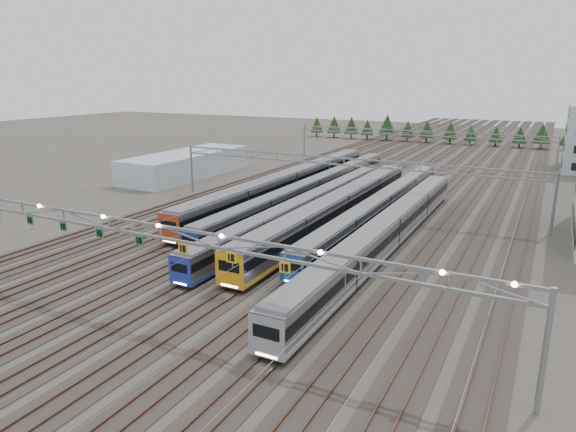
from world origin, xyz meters
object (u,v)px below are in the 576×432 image
at_px(train_e, 382,206).
at_px(gantry_mid, 344,168).
at_px(train_f, 388,231).
at_px(west_shed, 187,164).
at_px(train_b, 313,188).
at_px(train_c, 305,208).
at_px(gantry_far, 418,137).
at_px(gantry_near, 160,235).
at_px(train_d, 338,208).
at_px(train_a, 288,183).

xyz_separation_m(train_e, gantry_mid, (-6.75, 2.44, 4.48)).
xyz_separation_m(train_f, west_shed, (-49.38, 26.09, 0.25)).
bearing_deg(train_b, west_shed, 166.43).
distance_m(train_c, train_f, 14.90).
bearing_deg(train_b, gantry_far, 80.69).
height_order(train_e, gantry_mid, gantry_mid).
xyz_separation_m(train_e, train_f, (4.50, -12.26, 0.20)).
bearing_deg(gantry_near, west_shed, 126.48).
distance_m(gantry_near, gantry_far, 85.12).
height_order(gantry_near, gantry_mid, gantry_near).
distance_m(train_c, train_d, 4.58).
bearing_deg(train_a, train_b, -2.12).
relative_size(train_e, gantry_far, 0.99).
xyz_separation_m(train_d, gantry_near, (-2.30, -32.50, 4.85)).
distance_m(train_a, gantry_near, 45.76).
distance_m(train_e, gantry_mid, 8.46).
relative_size(train_a, train_c, 1.12).
relative_size(train_d, gantry_far, 0.93).
bearing_deg(train_e, train_d, -130.99).
bearing_deg(train_c, gantry_far, 87.59).
relative_size(train_e, train_f, 0.99).
relative_size(train_b, train_e, 1.15).
height_order(train_a, train_c, train_a).
xyz_separation_m(train_a, train_d, (13.50, -11.60, -0.06)).
distance_m(train_a, train_f, 29.25).
xyz_separation_m(train_f, gantry_mid, (-11.25, 14.70, 4.28)).
xyz_separation_m(train_c, gantry_near, (2.20, -31.72, 5.19)).
xyz_separation_m(train_d, train_e, (4.50, 5.18, -0.33)).
distance_m(train_b, train_f, 25.83).
height_order(train_d, gantry_near, gantry_near).
relative_size(train_c, train_f, 0.96).
bearing_deg(west_shed, train_b, -13.57).
height_order(gantry_mid, west_shed, gantry_mid).
distance_m(train_b, west_shed, 32.29).
xyz_separation_m(train_a, train_b, (4.50, -0.17, -0.40)).
bearing_deg(train_f, train_d, 141.81).
bearing_deg(gantry_mid, train_f, -52.57).
bearing_deg(train_b, train_e, -24.87).
bearing_deg(gantry_mid, gantry_far, 90.00).
relative_size(train_c, train_e, 0.97).
xyz_separation_m(train_b, train_c, (4.50, -12.22, -0.00)).
relative_size(train_d, train_e, 0.95).
xyz_separation_m(train_b, gantry_mid, (6.75, -3.82, 4.49)).
relative_size(train_d, west_shed, 1.76).
xyz_separation_m(train_b, gantry_near, (6.70, -43.94, 5.19)).
bearing_deg(train_a, train_d, -40.68).
xyz_separation_m(gantry_mid, gantry_far, (0.00, 45.00, 0.00)).
distance_m(train_d, gantry_far, 52.83).
xyz_separation_m(train_a, train_e, (18.00, -6.43, -0.39)).
bearing_deg(train_c, train_f, -25.01).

